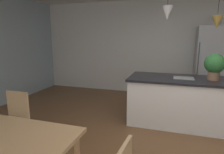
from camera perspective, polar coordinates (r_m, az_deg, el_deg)
wall_back_kitchen at (r=5.81m, az=18.44°, el=7.99°), size 10.00×0.12×2.70m
chair_far_left at (r=3.20m, az=-27.25°, el=-11.29°), size 0.41×0.41×0.87m
kitchen_island at (r=3.97m, az=20.62°, el=-6.60°), size 2.12×0.94×0.91m
refrigerator at (r=5.51m, az=26.82°, el=3.15°), size 0.72×0.67×1.93m
pendant_over_island_main at (r=3.81m, az=15.92°, el=17.62°), size 0.18×0.18×0.75m
pendant_over_island_aux at (r=3.85m, az=28.48°, el=14.05°), size 0.19×0.19×0.90m
potted_plant_on_island at (r=3.87m, az=27.91°, el=3.12°), size 0.35×0.35×0.47m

